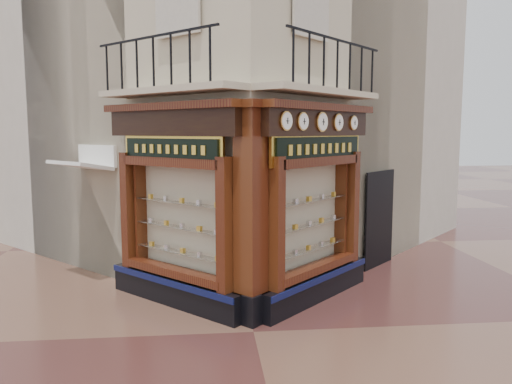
{
  "coord_description": "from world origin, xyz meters",
  "views": [
    {
      "loc": [
        -0.77,
        -8.21,
        3.43
      ],
      "look_at": [
        0.24,
        2.0,
        2.19
      ],
      "focal_mm": 35.0,
      "sensor_mm": 36.0,
      "label": 1
    }
  ],
  "objects": [
    {
      "name": "awning",
      "position": [
        -3.63,
        3.43,
        0.0
      ],
      "size": [
        1.63,
        1.63,
        0.23
      ],
      "primitive_type": null,
      "rotation": [
        0.18,
        0.0,
        2.36
      ],
      "color": "white",
      "rests_on": "ground"
    },
    {
      "name": "clock_d",
      "position": [
        1.9,
        1.8,
        3.62
      ],
      "size": [
        0.28,
        0.28,
        0.35
      ],
      "rotation": [
        0.0,
        0.0,
        0.79
      ],
      "color": "gold",
      "rests_on": "ground"
    },
    {
      "name": "shopfront_left",
      "position": [
        -1.41,
        1.57,
        1.98
      ],
      "size": [
        2.86,
        2.86,
        3.98
      ],
      "rotation": [
        0.0,
        0.0,
        2.36
      ],
      "color": "black",
      "rests_on": "ground"
    },
    {
      "name": "clock_a",
      "position": [
        0.63,
        0.52,
        3.62
      ],
      "size": [
        0.28,
        0.28,
        0.34
      ],
      "rotation": [
        0.0,
        0.0,
        0.79
      ],
      "color": "gold",
      "rests_on": "ground"
    },
    {
      "name": "clock_e",
      "position": [
        2.36,
        2.25,
        3.62
      ],
      "size": [
        0.25,
        0.25,
        0.31
      ],
      "rotation": [
        0.0,
        0.0,
        0.79
      ],
      "color": "gold",
      "rests_on": "ground"
    },
    {
      "name": "signboard_right",
      "position": [
        1.46,
        1.51,
        3.1
      ],
      "size": [
        2.28,
        2.28,
        0.61
      ],
      "rotation": [
        0.0,
        0.0,
        0.79
      ],
      "color": "gold",
      "rests_on": "ground"
    },
    {
      "name": "corner_pilaster",
      "position": [
        0.0,
        0.5,
        1.95
      ],
      "size": [
        0.85,
        0.85,
        3.98
      ],
      "rotation": [
        0.0,
        0.0,
        0.79
      ],
      "color": "black",
      "rests_on": "ground"
    },
    {
      "name": "neighbour_right",
      "position": [
        2.47,
        8.63,
        5.5
      ],
      "size": [
        11.31,
        11.31,
        11.0
      ],
      "primitive_type": "cube",
      "rotation": [
        0.0,
        0.0,
        0.79
      ],
      "color": "beige",
      "rests_on": "ground"
    },
    {
      "name": "ground",
      "position": [
        0.0,
        0.0,
        0.0
      ],
      "size": [
        80.0,
        80.0,
        0.0
      ],
      "primitive_type": "plane",
      "color": "#462320",
      "rests_on": "ground"
    },
    {
      "name": "shopfront_right",
      "position": [
        1.41,
        1.57,
        1.98
      ],
      "size": [
        2.86,
        2.86,
        3.98
      ],
      "rotation": [
        0.0,
        0.0,
        0.79
      ],
      "color": "black",
      "rests_on": "ground"
    },
    {
      "name": "signboard_left",
      "position": [
        -1.46,
        1.51,
        3.1
      ],
      "size": [
        2.01,
        2.01,
        0.54
      ],
      "rotation": [
        0.0,
        0.0,
        2.36
      ],
      "color": "gold",
      "rests_on": "ground"
    },
    {
      "name": "clock_b",
      "position": [
        0.99,
        0.89,
        3.62
      ],
      "size": [
        0.28,
        0.28,
        0.34
      ],
      "rotation": [
        0.0,
        0.0,
        0.79
      ],
      "color": "gold",
      "rests_on": "ground"
    },
    {
      "name": "main_building",
      "position": [
        0.0,
        6.16,
        6.0
      ],
      "size": [
        11.31,
        11.31,
        12.0
      ],
      "primitive_type": "cube",
      "rotation": [
        0.0,
        0.0,
        0.79
      ],
      "color": "#BDAD93",
      "rests_on": "ground"
    },
    {
      "name": "balcony",
      "position": [
        0.0,
        1.49,
        4.22
      ],
      "size": [
        5.94,
        2.97,
        1.03
      ],
      "color": "#BDAD93",
      "rests_on": "ground"
    },
    {
      "name": "neighbour_left",
      "position": [
        -2.47,
        8.63,
        5.5
      ],
      "size": [
        11.31,
        11.31,
        11.0
      ],
      "primitive_type": "cube",
      "rotation": [
        0.0,
        0.0,
        0.79
      ],
      "color": "beige",
      "rests_on": "ground"
    },
    {
      "name": "clock_c",
      "position": [
        1.46,
        1.36,
        3.62
      ],
      "size": [
        0.31,
        0.31,
        0.38
      ],
      "rotation": [
        0.0,
        0.0,
        0.79
      ],
      "color": "gold",
      "rests_on": "ground"
    }
  ]
}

